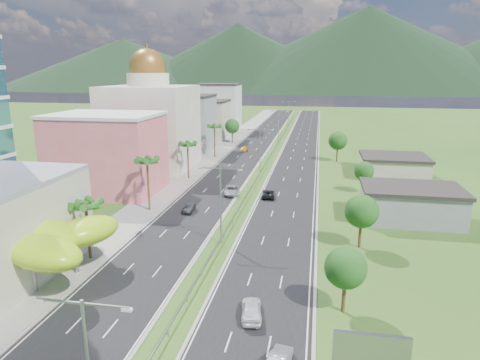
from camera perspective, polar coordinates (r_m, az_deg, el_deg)
The scene contains 34 objects.
ground at distance 52.12m, azimuth -5.03°, elevation -12.57°, with size 500.00×500.00×0.00m, color #2D5119.
road_left at distance 138.24m, azimuth 1.82°, elevation 4.57°, with size 11.00×260.00×0.04m, color black.
road_right at distance 136.85m, azimuth 8.06°, elevation 4.33°, with size 11.00×260.00×0.04m, color black.
sidewalk_left at distance 139.94m, azimuth -2.04°, elevation 4.70°, with size 7.00×260.00×0.12m, color gray.
median_guardrail at distance 119.61m, azimuth 4.09°, elevation 3.28°, with size 0.10×216.06×0.76m.
streetlight_median_b at distance 58.63m, azimuth -2.60°, elevation -2.31°, with size 6.04×0.25×11.00m.
streetlight_median_c at distance 97.03m, azimuth 2.70°, elevation 4.38°, with size 6.04×0.25×11.00m.
streetlight_median_d at distance 141.29m, azimuth 5.19°, elevation 7.49°, with size 6.04×0.25×11.00m.
streetlight_median_e at distance 185.91m, azimuth 6.50°, elevation 9.10°, with size 6.04×0.25×11.00m.
lime_canopy at distance 55.43m, azimuth -26.84°, elevation -6.83°, with size 18.00×15.00×7.40m.
pink_shophouse at distance 88.32m, azimuth -17.31°, elevation 3.24°, with size 20.00×15.00×15.00m, color #D75E58.
domed_building at distance 108.39m, azimuth -11.86°, elevation 7.61°, with size 20.00×20.00×28.70m.
midrise_grey at distance 131.80m, azimuth -7.30°, elevation 7.48°, with size 16.00×15.00×16.00m, color gray.
midrise_beige at distance 152.95m, azimuth -4.78°, elevation 7.92°, with size 16.00×15.00×13.00m, color #B7AF97.
midrise_white at distance 174.90m, azimuth -2.82°, elevation 9.59°, with size 16.00×15.00×18.00m, color silver.
billboard at distance 33.14m, azimuth 17.02°, elevation -21.63°, with size 5.20×0.35×6.20m.
shed_near at distance 74.41m, azimuth 21.80°, elevation -3.13°, with size 15.00×10.00×5.00m, color gray.
shed_far at distance 103.43m, azimuth 19.77°, elevation 1.60°, with size 14.00×12.00×4.40m, color #B7AF97.
palm_tree_b at distance 57.02m, azimuth -19.87°, elevation -3.34°, with size 3.60×3.60×8.10m.
palm_tree_c at distance 73.98m, azimuth -12.29°, elevation 2.29°, with size 3.60×3.60×9.60m.
palm_tree_d at distance 95.40m, azimuth -7.00°, elevation 4.60°, with size 3.60×3.60×8.60m.
palm_tree_e at distance 119.11m, azimuth -3.44°, elevation 6.99°, with size 3.60×3.60×9.40m.
leafy_tree_lfar at distance 143.66m, azimuth -1.04°, elevation 7.18°, with size 4.90×4.90×8.05m.
leafy_tree_ra at distance 44.05m, azimuth 13.90°, elevation -11.33°, with size 4.20×4.20×6.90m.
leafy_tree_rb at distance 59.95m, azimuth 15.91°, elevation -4.06°, with size 4.55×4.55×7.47m.
leafy_tree_rc at distance 87.35m, azimuth 16.22°, elevation 1.10°, with size 3.85×3.85×6.33m.
leafy_tree_rd at distance 116.23m, azimuth 12.91°, elevation 5.11°, with size 4.90×4.90×8.05m.
mountain_ridge at distance 497.52m, azimuth 16.13°, elevation 11.12°, with size 860.00×140.00×90.00m, color black, non-canonical shape.
car_dark_left at distance 73.92m, azimuth -6.75°, elevation -3.75°, with size 1.38×3.95×1.30m, color black.
car_silver_mid_left at distance 83.59m, azimuth -1.12°, elevation -1.38°, with size 2.74×5.94×1.65m, color #999CA0.
car_yellow_far_left at distance 129.00m, azimuth 0.55°, elevation 4.15°, with size 1.73×4.25×1.23m, color gold.
car_white_near_right at distance 43.80m, azimuth 1.54°, elevation -16.85°, with size 1.94×4.83×1.65m, color white.
car_dark_far_right at distance 81.93m, azimuth 3.78°, elevation -1.83°, with size 2.34×5.08×1.41m, color black.
motorcycle at distance 64.37m, azimuth -13.35°, elevation -6.85°, with size 0.61×2.03×1.30m, color black.
Camera 1 is at (12.72, -44.71, 23.57)m, focal length 32.00 mm.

